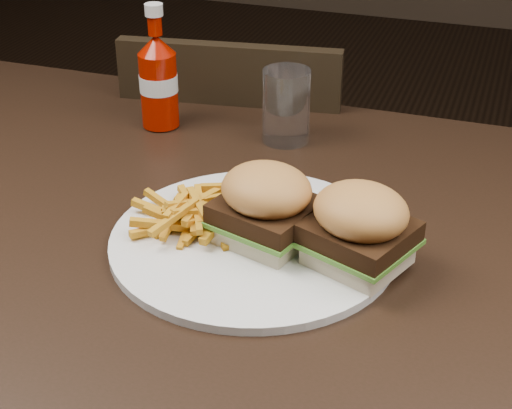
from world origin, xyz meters
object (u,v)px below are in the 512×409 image
(dining_table, at_px, (203,224))
(tumbler, at_px, (286,106))
(ketchup_bottle, at_px, (159,90))
(plate, at_px, (253,241))
(chair_far, at_px, (250,214))

(dining_table, bearing_deg, tumbler, 81.08)
(ketchup_bottle, bearing_deg, plate, -47.99)
(dining_table, bearing_deg, ketchup_bottle, 125.93)
(dining_table, height_order, chair_far, dining_table)
(dining_table, height_order, plate, plate)
(chair_far, distance_m, ketchup_bottle, 0.49)
(plate, bearing_deg, tumbler, 99.87)
(plate, distance_m, tumbler, 0.30)
(plate, bearing_deg, ketchup_bottle, 132.01)
(dining_table, xyz_separation_m, plate, (0.09, -0.05, 0.03))
(ketchup_bottle, bearing_deg, dining_table, -54.07)
(dining_table, relative_size, ketchup_bottle, 10.34)
(dining_table, distance_m, chair_far, 0.62)
(chair_far, height_order, ketchup_bottle, ketchup_bottle)
(tumbler, bearing_deg, chair_far, 119.24)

